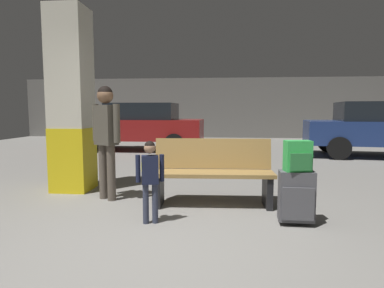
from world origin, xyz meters
TOP-DOWN VIEW (x-y plane):
  - ground_plane at (0.00, 4.00)m, footprint 18.00×18.00m
  - garage_back_wall at (0.00, 12.86)m, footprint 18.00×0.12m
  - structural_pillar at (-1.74, 2.19)m, footprint 0.57×0.57m
  - bench at (0.51, 1.56)m, footprint 1.62×0.60m
  - suitcase at (1.46, 0.85)m, footprint 0.38×0.24m
  - backpack_bright at (1.47, 0.85)m, footprint 0.30×0.22m
  - child at (-0.17, 0.74)m, footprint 0.31×0.18m
  - adult at (-1.00, 1.68)m, footprint 0.48×0.33m
  - parked_car_far at (-2.03, 7.60)m, footprint 4.13×1.86m
  - parked_car_side at (5.01, 6.64)m, footprint 4.29×2.22m

SIDE VIEW (x-z plane):
  - ground_plane at x=0.00m, z-range -0.10..0.00m
  - suitcase at x=1.46m, z-range 0.02..0.62m
  - bench at x=0.51m, z-range 0.00..0.88m
  - child at x=-0.17m, z-range 0.11..1.04m
  - backpack_bright at x=1.47m, z-range 0.60..0.94m
  - parked_car_far at x=-2.03m, z-range 0.05..1.56m
  - parked_car_side at x=5.01m, z-range 0.05..1.56m
  - adult at x=-1.00m, z-range 0.19..1.80m
  - garage_back_wall at x=0.00m, z-range 0.00..2.80m
  - structural_pillar at x=-1.74m, z-range -0.01..2.85m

